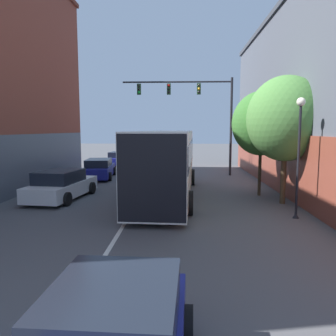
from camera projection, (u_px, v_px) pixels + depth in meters
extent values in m
cube|color=silver|center=(135.00, 206.00, 14.79)|extent=(0.14, 40.85, 0.01)
cube|color=#4C515B|center=(5.00, 168.00, 15.96)|extent=(0.24, 23.45, 3.20)
cube|color=brown|center=(280.00, 163.00, 18.13)|extent=(0.24, 26.03, 3.20)
cube|color=silver|center=(167.00, 162.00, 16.81)|extent=(2.93, 11.75, 3.16)
cube|color=black|center=(167.00, 151.00, 16.75)|extent=(2.97, 11.52, 1.01)
cube|color=beige|center=(167.00, 167.00, 16.84)|extent=(2.96, 11.63, 0.32)
cube|color=black|center=(152.00, 179.00, 11.07)|extent=(2.37, 0.16, 3.04)
cylinder|color=black|center=(153.00, 177.00, 20.65)|extent=(0.34, 1.01, 1.00)
cylinder|color=black|center=(192.00, 177.00, 20.43)|extent=(0.34, 1.01, 1.00)
cylinder|color=black|center=(129.00, 202.00, 13.50)|extent=(0.34, 1.01, 1.00)
cylinder|color=black|center=(189.00, 203.00, 13.28)|extent=(0.34, 1.01, 1.00)
cube|color=black|center=(114.00, 306.00, 4.35)|extent=(1.74, 2.05, 0.58)
cylinder|color=black|center=(73.00, 319.00, 5.47)|extent=(0.24, 0.62, 0.61)
cylinder|color=black|center=(186.00, 324.00, 5.33)|extent=(0.24, 0.62, 0.61)
cube|color=navy|center=(120.00, 160.00, 32.24)|extent=(2.02, 4.47, 0.59)
cube|color=black|center=(119.00, 155.00, 31.96)|extent=(1.74, 2.37, 0.54)
cylinder|color=black|center=(115.00, 160.00, 33.69)|extent=(0.26, 0.61, 0.59)
cylinder|color=black|center=(132.00, 161.00, 33.49)|extent=(0.26, 0.61, 0.59)
cylinder|color=black|center=(107.00, 163.00, 31.02)|extent=(0.26, 0.61, 0.59)
cylinder|color=black|center=(125.00, 163.00, 30.82)|extent=(0.26, 0.61, 0.59)
cube|color=silver|center=(62.00, 188.00, 16.42)|extent=(2.40, 4.83, 0.69)
cube|color=black|center=(60.00, 176.00, 16.11)|extent=(1.99, 2.60, 0.60)
cylinder|color=black|center=(59.00, 187.00, 18.01)|extent=(0.29, 0.65, 0.63)
cylinder|color=black|center=(92.00, 188.00, 17.70)|extent=(0.29, 0.65, 0.63)
cylinder|color=black|center=(28.00, 198.00, 15.19)|extent=(0.29, 0.65, 0.63)
cylinder|color=black|center=(67.00, 199.00, 14.87)|extent=(0.29, 0.65, 0.63)
cube|color=navy|center=(99.00, 171.00, 23.42)|extent=(2.20, 4.77, 0.69)
cube|color=black|center=(99.00, 163.00, 23.12)|extent=(1.84, 2.55, 0.52)
cylinder|color=black|center=(90.00, 171.00, 24.82)|extent=(0.28, 0.63, 0.61)
cylinder|color=black|center=(114.00, 171.00, 24.92)|extent=(0.28, 0.63, 0.61)
cylinder|color=black|center=(83.00, 177.00, 21.98)|extent=(0.28, 0.63, 0.61)
cylinder|color=black|center=(110.00, 176.00, 22.08)|extent=(0.28, 0.63, 0.61)
cylinder|color=black|center=(231.00, 127.00, 24.46)|extent=(0.18, 0.18, 7.26)
cylinder|color=black|center=(177.00, 82.00, 24.24)|extent=(8.10, 0.12, 0.12)
cube|color=#234723|center=(199.00, 89.00, 24.23)|extent=(0.28, 0.24, 0.80)
sphere|color=black|center=(199.00, 85.00, 24.06)|extent=(0.18, 0.18, 0.18)
sphere|color=orange|center=(199.00, 89.00, 24.08)|extent=(0.18, 0.18, 0.18)
sphere|color=black|center=(199.00, 92.00, 24.11)|extent=(0.18, 0.18, 0.18)
cube|color=#234723|center=(169.00, 89.00, 24.33)|extent=(0.28, 0.24, 0.80)
sphere|color=red|center=(169.00, 85.00, 24.15)|extent=(0.18, 0.18, 0.18)
sphere|color=black|center=(169.00, 89.00, 24.18)|extent=(0.18, 0.18, 0.18)
sphere|color=black|center=(169.00, 92.00, 24.21)|extent=(0.18, 0.18, 0.18)
cube|color=#234723|center=(139.00, 89.00, 24.43)|extent=(0.28, 0.24, 0.80)
sphere|color=black|center=(139.00, 86.00, 24.25)|extent=(0.18, 0.18, 0.18)
sphere|color=black|center=(139.00, 89.00, 24.28)|extent=(0.18, 0.18, 0.18)
sphere|color=green|center=(139.00, 92.00, 24.31)|extent=(0.18, 0.18, 0.18)
cone|color=black|center=(296.00, 216.00, 12.84)|extent=(0.26, 0.26, 0.20)
cylinder|color=black|center=(298.00, 163.00, 12.60)|extent=(0.10, 0.10, 4.38)
sphere|color=#EFE5CC|center=(301.00, 102.00, 12.32)|extent=(0.33, 0.33, 0.33)
cylinder|color=#4C3823|center=(283.00, 178.00, 15.26)|extent=(0.24, 0.24, 2.44)
ellipsoid|color=#4C843D|center=(286.00, 119.00, 14.94)|extent=(3.55, 3.19, 3.90)
cylinder|color=#3D2D1E|center=(260.00, 172.00, 17.14)|extent=(0.16, 0.16, 2.49)
ellipsoid|color=#38702D|center=(261.00, 123.00, 16.84)|extent=(3.01, 2.71, 3.31)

